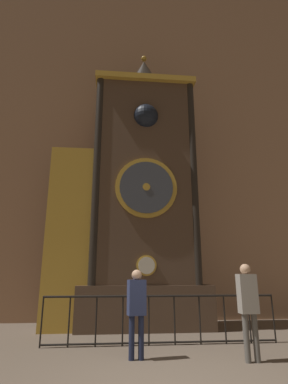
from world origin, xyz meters
The scene contains 5 objects.
cathedral_back_wall centered at (-0.09, 6.55, 7.29)m, with size 24.00×0.32×14.60m.
clock_tower centered at (-0.24, 5.00, 3.88)m, with size 4.93×1.85×9.48m.
railing_fence centered at (0.35, 2.85, 0.60)m, with size 5.42×0.05×1.08m.
visitor_near centered at (-0.31, 1.72, 0.98)m, with size 0.38×0.28×1.64m.
visitor_far centered at (1.79, 1.36, 1.05)m, with size 0.34×0.23×1.75m.
Camera 1 is at (-0.76, -4.47, 1.56)m, focal length 28.00 mm.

